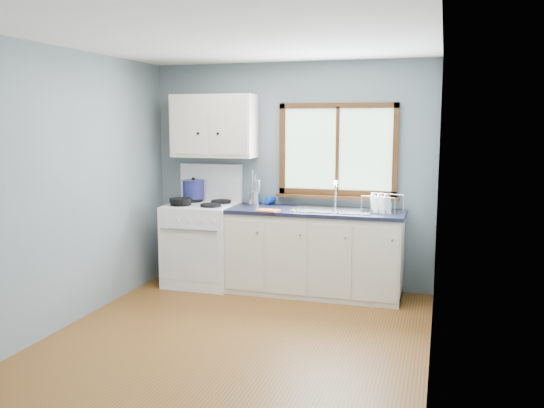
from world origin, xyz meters
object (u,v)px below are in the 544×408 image
(sink, at_px, (332,216))
(skillet, at_px, (181,201))
(thermos, at_px, (258,192))
(gas_range, at_px, (202,242))
(base_cabinets, at_px, (315,256))
(dish_rack, at_px, (382,208))
(stockpot, at_px, (194,189))
(utensil_crock, at_px, (254,198))

(sink, height_order, skillet, sink)
(skillet, relative_size, thermos, 1.40)
(skillet, bearing_deg, gas_range, 23.42)
(base_cabinets, xyz_separation_m, dish_rack, (0.70, 0.01, 0.56))
(stockpot, height_order, dish_rack, stockpot)
(utensil_crock, distance_m, dish_rack, 1.43)
(stockpot, relative_size, dish_rack, 0.73)
(sink, distance_m, stockpot, 1.67)
(thermos, bearing_deg, utensil_crock, -116.35)
(gas_range, distance_m, base_cabinets, 1.31)
(stockpot, xyz_separation_m, utensil_crock, (0.74, -0.01, -0.07))
(dish_rack, bearing_deg, skillet, -160.20)
(sink, relative_size, stockpot, 2.64)
(stockpot, distance_m, thermos, 0.77)
(gas_range, bearing_deg, sink, 0.71)
(sink, height_order, stockpot, sink)
(base_cabinets, height_order, skillet, skillet)
(base_cabinets, relative_size, sink, 2.20)
(sink, relative_size, thermos, 2.99)
(skillet, height_order, utensil_crock, utensil_crock)
(skillet, bearing_deg, utensil_crock, 1.33)
(sink, bearing_deg, dish_rack, 1.24)
(stockpot, bearing_deg, gas_range, -43.63)
(base_cabinets, bearing_deg, thermos, 165.83)
(base_cabinets, relative_size, utensil_crock, 4.72)
(thermos, bearing_deg, dish_rack, -6.78)
(utensil_crock, distance_m, thermos, 0.08)
(skillet, bearing_deg, stockpot, 67.48)
(sink, distance_m, dish_rack, 0.53)
(utensil_crock, height_order, thermos, utensil_crock)
(sink, height_order, utensil_crock, utensil_crock)
(gas_range, height_order, skillet, gas_range)
(dish_rack, bearing_deg, utensil_crock, -170.09)
(gas_range, relative_size, stockpot, 4.28)
(base_cabinets, height_order, utensil_crock, utensil_crock)
(skillet, distance_m, utensil_crock, 0.81)
(base_cabinets, bearing_deg, dish_rack, 0.88)
(gas_range, distance_m, sink, 1.53)
(gas_range, height_order, dish_rack, gas_range)
(sink, height_order, thermos, sink)
(utensil_crock, bearing_deg, dish_rack, -4.63)
(sink, bearing_deg, utensil_crock, 172.06)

